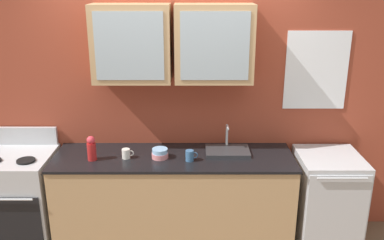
{
  "coord_description": "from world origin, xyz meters",
  "views": [
    {
      "loc": [
        0.17,
        -3.58,
        2.48
      ],
      "look_at": [
        0.16,
        0.0,
        1.27
      ],
      "focal_mm": 39.09,
      "sensor_mm": 36.0,
      "label": 1
    }
  ],
  "objects": [
    {
      "name": "sink_faucet",
      "position": [
        0.51,
        0.1,
        0.93
      ],
      "size": [
        0.41,
        0.29,
        0.25
      ],
      "color": "#2D2D30",
      "rests_on": "counter"
    },
    {
      "name": "stove_range",
      "position": [
        -1.48,
        -0.0,
        0.46
      ],
      "size": [
        0.65,
        0.69,
        1.09
      ],
      "color": "silver",
      "rests_on": "ground_plane"
    },
    {
      "name": "dishwasher",
      "position": [
        1.47,
        -0.0,
        0.46
      ],
      "size": [
        0.58,
        0.66,
        0.91
      ],
      "color": "silver",
      "rests_on": "ground_plane"
    },
    {
      "name": "cup_near_sink",
      "position": [
        0.15,
        -0.1,
        0.96
      ],
      "size": [
        0.11,
        0.08,
        0.1
      ],
      "color": "#38608C",
      "rests_on": "counter"
    },
    {
      "name": "counter",
      "position": [
        0.0,
        0.0,
        0.46
      ],
      "size": [
        2.24,
        0.67,
        0.91
      ],
      "color": "tan",
      "rests_on": "ground_plane"
    },
    {
      "name": "bowl_stack",
      "position": [
        -0.12,
        -0.04,
        0.96
      ],
      "size": [
        0.15,
        0.15,
        0.09
      ],
      "color": "#D87F84",
      "rests_on": "counter"
    },
    {
      "name": "cup_near_bowls",
      "position": [
        -0.43,
        -0.04,
        0.96
      ],
      "size": [
        0.11,
        0.07,
        0.09
      ],
      "color": "silver",
      "rests_on": "counter"
    },
    {
      "name": "vase",
      "position": [
        -0.74,
        -0.08,
        1.02
      ],
      "size": [
        0.08,
        0.08,
        0.23
      ],
      "color": "#B21E1E",
      "rests_on": "counter"
    },
    {
      "name": "back_wall_unit",
      "position": [
        0.0,
        0.34,
        1.49
      ],
      "size": [
        4.65,
        0.42,
        2.77
      ],
      "color": "#993D28",
      "rests_on": "ground_plane"
    },
    {
      "name": "ground_plane",
      "position": [
        0.0,
        0.0,
        0.0
      ],
      "size": [
        10.0,
        10.0,
        0.0
      ],
      "primitive_type": "plane",
      "color": "brown"
    }
  ]
}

